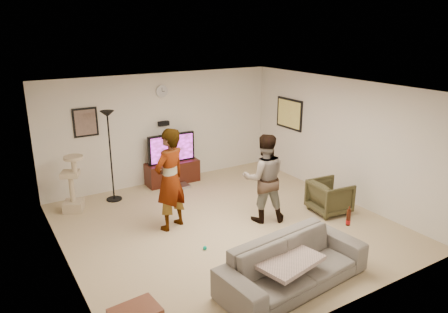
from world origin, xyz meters
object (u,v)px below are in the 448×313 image
sofa (293,264)px  tv_stand (172,172)px  cat_tree (71,184)px  person_right (264,178)px  tv (171,148)px  floor_lamp (111,157)px  armchair (330,197)px  person_left (170,179)px  beer_bottle (348,218)px

sofa → tv_stand: bearing=81.3°
cat_tree → person_right: 3.72m
cat_tree → tv: bearing=9.5°
floor_lamp → cat_tree: floor_lamp is taller
floor_lamp → armchair: bearing=-39.4°
tv_stand → person_right: (0.63, -2.65, 0.58)m
cat_tree → person_left: bearing=-50.9°
tv → person_left: (-0.96, -2.04, 0.08)m
tv → cat_tree: bearing=-170.5°
tv_stand → cat_tree: cat_tree is taller
tv → person_left: size_ratio=0.60×
tv → armchair: (1.93, -3.05, -0.52)m
person_left → floor_lamp: bearing=-96.6°
tv_stand → beer_bottle: 4.64m
armchair → person_right: bearing=79.1°
floor_lamp → person_right: floor_lamp is taller
person_left → cat_tree: bearing=-73.3°
floor_lamp → cat_tree: 0.93m
person_left → beer_bottle: size_ratio=7.36×
sofa → beer_bottle: size_ratio=8.95×
person_left → armchair: (2.89, -1.01, -0.60)m
armchair → cat_tree: bearing=64.1°
tv → beer_bottle: size_ratio=4.44×
tv_stand → person_left: size_ratio=0.66×
cat_tree → sofa: bearing=-63.6°
floor_lamp → tv_stand: bearing=10.2°
floor_lamp → sofa: bearing=-74.1°
tv → person_right: 2.72m
sofa → armchair: 2.64m
tv_stand → armchair: 3.61m
person_left → person_right: (1.60, -0.61, -0.09)m
tv → tv_stand: bearing=180.0°
sofa → beer_bottle: 1.12m
tv → sofa: bearing=-93.1°
cat_tree → tv_stand: bearing=9.5°
floor_lamp → armchair: size_ratio=2.68×
armchair → beer_bottle: bearing=148.6°
tv_stand → tv: size_ratio=1.10×
tv_stand → person_right: size_ratio=0.73×
cat_tree → beer_bottle: size_ratio=4.52×
tv → person_left: person_left is taller
person_right → armchair: person_right is taller
floor_lamp → sofa: 4.49m
tv_stand → person_left: (-0.96, -2.04, 0.67)m
cat_tree → armchair: (4.24, -2.67, -0.24)m
person_right → armchair: size_ratio=2.36×
tv → person_left: 2.26m
floor_lamp → tv: bearing=10.2°
floor_lamp → cat_tree: (-0.84, -0.12, -0.38)m
beer_bottle → sofa: bearing=180.0°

